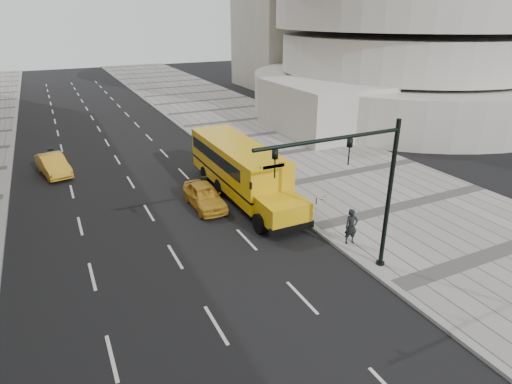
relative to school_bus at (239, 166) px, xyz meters
name	(u,v)px	position (x,y,z in m)	size (l,w,h in m)	color
ground	(167,209)	(-4.50, -0.25, -1.76)	(140.00, 140.00, 0.00)	black
sidewalk_museum	(344,174)	(7.50, -0.25, -1.69)	(12.00, 140.00, 0.15)	gray
curb_museum	(264,190)	(1.50, -0.25, -1.69)	(0.30, 140.00, 0.15)	gray
curb_far	(1,240)	(-12.50, -0.25, -1.69)	(0.30, 140.00, 0.15)	gray
school_bus	(239,166)	(0.00, 0.00, 0.00)	(2.96, 11.56, 3.19)	gold
taxi_near	(204,196)	(-2.50, -0.85, -1.10)	(1.57, 3.89, 1.33)	gold
taxi_far	(53,165)	(-9.76, 8.41, -1.09)	(1.43, 4.10, 1.35)	gold
pedestrian	(351,227)	(2.07, -7.88, -0.77)	(0.62, 0.40, 1.69)	black
traffic_signal	(363,183)	(0.69, -9.91, 2.33)	(6.18, 0.36, 6.40)	black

